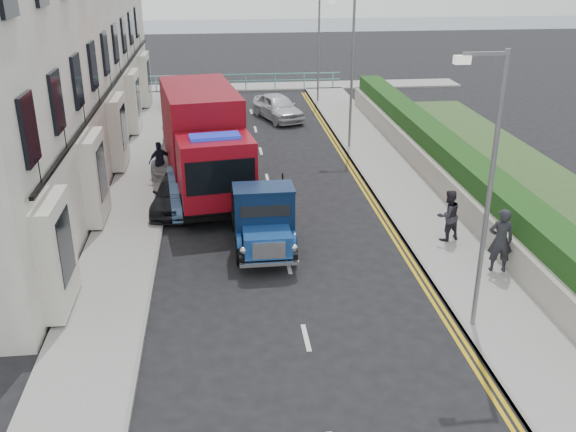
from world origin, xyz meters
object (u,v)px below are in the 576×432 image
(pedestrian_east_near, at_px, (501,240))
(parked_car_front, at_px, (177,192))
(lamp_near, at_px, (486,181))
(lamp_mid, at_px, (350,65))
(red_lorry, at_px, (204,140))
(bedford_lorry, at_px, (264,222))
(lamp_far, at_px, (317,37))

(pedestrian_east_near, bearing_deg, parked_car_front, -22.74)
(lamp_near, xyz_separation_m, lamp_mid, (0.00, 16.00, 0.00))
(lamp_mid, relative_size, red_lorry, 0.88)
(lamp_near, height_order, pedestrian_east_near, lamp_near)
(red_lorry, bearing_deg, lamp_mid, 30.09)
(lamp_mid, xyz_separation_m, bedford_lorry, (-4.85, -10.95, -2.98))
(lamp_far, distance_m, parked_car_front, 18.99)
(pedestrian_east_near, bearing_deg, lamp_mid, -71.67)
(bedford_lorry, height_order, red_lorry, red_lorry)
(lamp_near, bearing_deg, lamp_far, 90.00)
(lamp_mid, relative_size, lamp_far, 1.00)
(bedford_lorry, bearing_deg, lamp_mid, 65.43)
(lamp_near, relative_size, pedestrian_east_near, 3.55)
(pedestrian_east_near, bearing_deg, red_lorry, -32.48)
(lamp_far, height_order, red_lorry, lamp_far)
(lamp_near, height_order, bedford_lorry, lamp_near)
(bedford_lorry, bearing_deg, red_lorry, 107.68)
(lamp_near, height_order, lamp_mid, same)
(bedford_lorry, bearing_deg, parked_car_front, 125.88)
(pedestrian_east_near, bearing_deg, lamp_far, -75.19)
(lamp_mid, xyz_separation_m, parked_car_front, (-7.78, -7.00, -3.34))
(parked_car_front, bearing_deg, red_lorry, 64.44)
(lamp_mid, xyz_separation_m, red_lorry, (-6.72, -5.32, -1.86))
(lamp_near, relative_size, parked_car_front, 1.82)
(lamp_mid, xyz_separation_m, pedestrian_east_near, (1.92, -13.26, -2.89))
(bedford_lorry, height_order, parked_car_front, bedford_lorry)
(bedford_lorry, distance_m, pedestrian_east_near, 7.15)
(lamp_mid, distance_m, lamp_far, 10.00)
(lamp_mid, bearing_deg, red_lorry, -141.61)
(lamp_far, height_order, parked_car_front, lamp_far)
(lamp_mid, height_order, bedford_lorry, lamp_mid)
(lamp_far, distance_m, red_lorry, 16.83)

